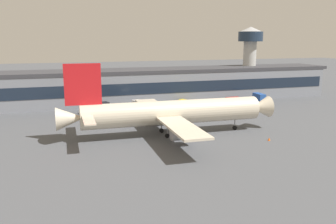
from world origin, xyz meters
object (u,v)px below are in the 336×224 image
(airliner, at_px, (170,113))
(fuel_truck, at_px, (96,108))
(control_tower, at_px, (250,52))
(stair_truck, at_px, (259,98))
(traffic_cone_0, at_px, (269,139))
(crew_van, at_px, (233,100))
(catering_truck, at_px, (141,107))
(belt_loader, at_px, (188,102))

(airliner, height_order, fuel_truck, airliner)
(airliner, distance_m, control_tower, 75.79)
(control_tower, relative_size, stair_truck, 4.66)
(stair_truck, distance_m, traffic_cone_0, 51.69)
(crew_van, bearing_deg, traffic_cone_0, -107.81)
(airliner, height_order, catering_truck, airliner)
(belt_loader, relative_size, traffic_cone_0, 8.70)
(belt_loader, bearing_deg, fuel_truck, -173.35)
(catering_truck, bearing_deg, traffic_cone_0, -61.32)
(fuel_truck, distance_m, stair_truck, 60.53)
(control_tower, height_order, crew_van, control_tower)
(control_tower, height_order, belt_loader, control_tower)
(airliner, height_order, crew_van, airliner)
(stair_truck, height_order, traffic_cone_0, stair_truck)
(airliner, relative_size, control_tower, 1.92)
(crew_van, bearing_deg, airliner, -136.38)
(control_tower, bearing_deg, crew_van, -132.80)
(airliner, height_order, stair_truck, airliner)
(stair_truck, height_order, belt_loader, stair_truck)
(stair_truck, bearing_deg, crew_van, 174.42)
(catering_truck, relative_size, traffic_cone_0, 10.25)
(traffic_cone_0, bearing_deg, catering_truck, 118.68)
(airliner, bearing_deg, crew_van, 43.62)
(fuel_truck, height_order, crew_van, fuel_truck)
(airliner, height_order, traffic_cone_0, airliner)
(control_tower, bearing_deg, belt_loader, -154.31)
(airliner, bearing_deg, stair_truck, 35.49)
(airliner, bearing_deg, catering_truck, 91.47)
(airliner, xyz_separation_m, fuel_truck, (-14.45, 32.38, -3.81))
(control_tower, bearing_deg, fuel_truck, -163.20)
(catering_truck, distance_m, belt_loader, 21.53)
(airliner, distance_m, traffic_cone_0, 24.65)
(airliner, relative_size, stair_truck, 8.96)
(fuel_truck, distance_m, catering_truck, 14.76)
(control_tower, distance_m, crew_van, 30.55)
(fuel_truck, relative_size, stair_truck, 1.45)
(stair_truck, xyz_separation_m, catering_truck, (-46.78, -5.81, 0.31))
(control_tower, relative_size, traffic_cone_0, 38.23)
(control_tower, xyz_separation_m, catering_truck, (-53.72, -25.70, -15.67))
(crew_van, xyz_separation_m, catering_truck, (-36.25, -6.84, 0.83))
(airliner, bearing_deg, traffic_cone_0, -30.40)
(airliner, distance_m, belt_loader, 41.05)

